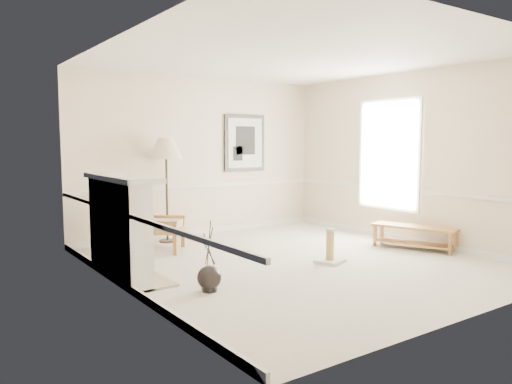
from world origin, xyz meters
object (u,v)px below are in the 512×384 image
(armchair, at_px, (154,221))
(floor_lamp, at_px, (166,151))
(bench, at_px, (414,233))
(floor_vase, at_px, (209,278))
(scratching_post, at_px, (330,252))

(armchair, relative_size, floor_lamp, 0.55)
(floor_lamp, bearing_deg, bench, -42.95)
(floor_vase, relative_size, floor_lamp, 0.47)
(floor_lamp, bearing_deg, floor_vase, -105.95)
(floor_vase, relative_size, bench, 0.60)
(floor_vase, distance_m, floor_lamp, 3.35)
(armchair, distance_m, scratching_post, 2.81)
(floor_vase, bearing_deg, armchair, 81.45)
(bench, bearing_deg, scratching_post, 176.92)
(floor_lamp, height_order, scratching_post, floor_lamp)
(floor_vase, xyz_separation_m, armchair, (0.36, 2.39, 0.33))
(floor_lamp, distance_m, scratching_post, 3.31)
(armchair, bearing_deg, floor_lamp, -3.54)
(floor_vase, xyz_separation_m, floor_lamp, (0.83, 2.92, 1.41))
(scratching_post, bearing_deg, floor_vase, -174.42)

